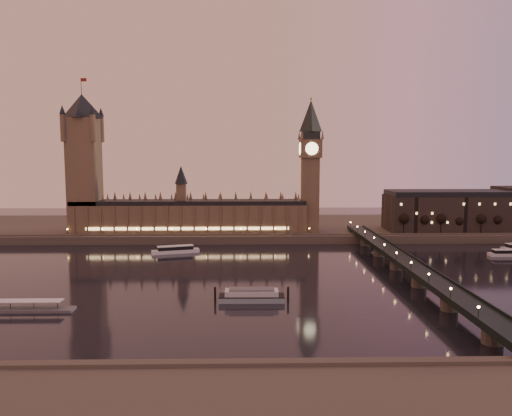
# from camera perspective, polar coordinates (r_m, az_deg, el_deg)

# --- Properties ---
(ground) EXTENTS (700.00, 700.00, 0.00)m
(ground) POSITION_cam_1_polar(r_m,az_deg,el_deg) (273.59, -1.99, -8.04)
(ground) COLOR black
(ground) RESTS_ON ground
(far_embankment) EXTENTS (560.00, 130.00, 6.00)m
(far_embankment) POSITION_cam_1_polar(r_m,az_deg,el_deg) (435.64, 2.26, -2.23)
(far_embankment) COLOR #423D35
(far_embankment) RESTS_ON ground
(palace_of_westminster) EXTENTS (180.00, 26.62, 52.00)m
(palace_of_westminster) POSITION_cam_1_polar(r_m,az_deg,el_deg) (391.23, -7.64, -0.50)
(palace_of_westminster) COLOR brown
(palace_of_westminster) RESTS_ON ground
(victoria_tower) EXTENTS (31.68, 31.68, 118.00)m
(victoria_tower) POSITION_cam_1_polar(r_m,az_deg,el_deg) (405.42, -19.08, 5.69)
(victoria_tower) COLOR brown
(victoria_tower) RESTS_ON ground
(big_ben) EXTENTS (17.68, 17.68, 104.00)m
(big_ben) POSITION_cam_1_polar(r_m,az_deg,el_deg) (389.23, 6.23, 5.72)
(big_ben) COLOR brown
(big_ben) RESTS_ON ground
(westminster_bridge) EXTENTS (13.20, 260.00, 15.30)m
(westminster_bridge) POSITION_cam_1_polar(r_m,az_deg,el_deg) (286.00, 16.81, -6.54)
(westminster_bridge) COLOR black
(westminster_bridge) RESTS_ON ground
(city_block) EXTENTS (155.00, 45.00, 34.00)m
(city_block) POSITION_cam_1_polar(r_m,az_deg,el_deg) (441.94, 24.43, -0.16)
(city_block) COLOR black
(city_block) RESTS_ON ground
(bare_tree_0) EXTENTS (6.84, 6.84, 13.91)m
(bare_tree_0) POSITION_cam_1_polar(r_m,az_deg,el_deg) (396.47, 16.62, -1.39)
(bare_tree_0) COLOR black
(bare_tree_0) RESTS_ON ground
(bare_tree_1) EXTENTS (6.84, 6.84, 13.91)m
(bare_tree_1) POSITION_cam_1_polar(r_m,az_deg,el_deg) (401.12, 18.59, -1.37)
(bare_tree_1) COLOR black
(bare_tree_1) RESTS_ON ground
(bare_tree_2) EXTENTS (6.84, 6.84, 13.91)m
(bare_tree_2) POSITION_cam_1_polar(r_m,az_deg,el_deg) (406.23, 20.51, -1.35)
(bare_tree_2) COLOR black
(bare_tree_2) RESTS_ON ground
(bare_tree_3) EXTENTS (6.84, 6.84, 13.91)m
(bare_tree_3) POSITION_cam_1_polar(r_m,az_deg,el_deg) (411.78, 22.38, -1.33)
(bare_tree_3) COLOR black
(bare_tree_3) RESTS_ON ground
(bare_tree_4) EXTENTS (6.84, 6.84, 13.91)m
(bare_tree_4) POSITION_cam_1_polar(r_m,az_deg,el_deg) (417.76, 24.19, -1.30)
(bare_tree_4) COLOR black
(bare_tree_4) RESTS_ON ground
(bare_tree_5) EXTENTS (6.84, 6.84, 13.91)m
(bare_tree_5) POSITION_cam_1_polar(r_m,az_deg,el_deg) (424.15, 25.96, -1.28)
(bare_tree_5) COLOR black
(bare_tree_5) RESTS_ON ground
(cruise_boat_a) EXTENTS (32.55, 15.40, 5.10)m
(cruise_boat_a) POSITION_cam_1_polar(r_m,az_deg,el_deg) (344.28, -9.19, -4.74)
(cruise_boat_a) COLOR silver
(cruise_boat_a) RESTS_ON ground
(cruise_boat_c) EXTENTS (22.64, 6.39, 4.51)m
(cruise_boat_c) POSITION_cam_1_polar(r_m,az_deg,el_deg) (369.20, 26.66, -4.63)
(cruise_boat_c) COLOR silver
(cruise_boat_c) RESTS_ON ground
(moored_barge) EXTENTS (34.71, 8.72, 6.36)m
(moored_barge) POSITION_cam_1_polar(r_m,az_deg,el_deg) (232.30, -0.50, -9.97)
(moored_barge) COLOR #869FAA
(moored_barge) RESTS_ON ground
(pontoon_pier) EXTENTS (42.26, 7.04, 11.27)m
(pontoon_pier) POSITION_cam_1_polar(r_m,az_deg,el_deg) (240.57, -24.98, -10.36)
(pontoon_pier) COLOR #595B5E
(pontoon_pier) RESTS_ON ground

